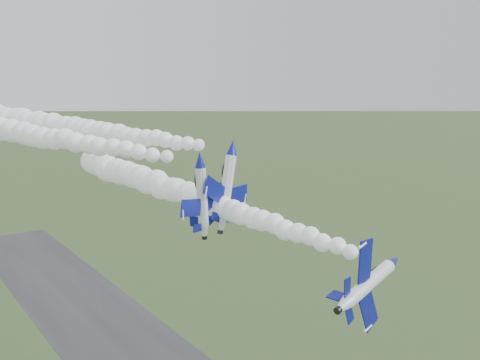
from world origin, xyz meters
name	(u,v)px	position (x,y,z in m)	size (l,w,h in m)	color
jet_lead	(395,262)	(5.68, -3.41, 34.87)	(3.88, 12.16, 9.89)	white
smoke_trail_jet_lead	(191,196)	(-0.25, 29.64, 37.10)	(4.68, 61.00, 4.68)	white
jet_pair_left	(200,159)	(-3.17, 21.98, 43.76)	(10.22, 11.69, 3.08)	white
smoke_trail_jet_pair_left	(7,131)	(-19.54, 57.33, 45.89)	(5.37, 72.30, 5.37)	white
jet_pair_right	(233,147)	(3.34, 23.69, 44.77)	(10.99, 13.08, 4.23)	white
smoke_trail_jet_pair_right	(71,127)	(-9.23, 55.79, 46.04)	(5.06, 61.86, 5.06)	white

